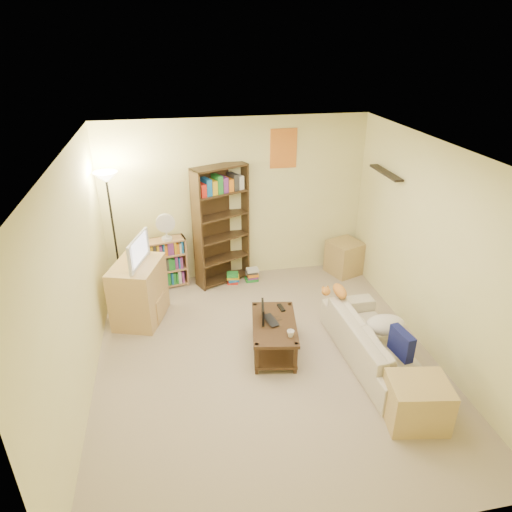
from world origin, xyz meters
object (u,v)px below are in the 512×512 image
object	(u,v)px
coffee_table	(274,333)
tall_bookshelf	(221,223)
sofa	(376,341)
tabby_cat	(337,291)
side_table	(345,257)
short_bookshelf	(166,263)
laptop	(274,320)
end_cabinet	(417,402)
mug	(291,334)
tv_stand	(139,292)
desk_fan	(166,226)
television	(134,251)
floor_lamp	(109,200)

from	to	relation	value
coffee_table	tall_bookshelf	xyz separation A→B (m)	(-0.39, 1.91, 0.71)
sofa	tabby_cat	size ratio (longest dim) A/B	4.42
tabby_cat	side_table	xyz separation A→B (m)	(0.71, 1.51, -0.32)
coffee_table	short_bookshelf	xyz separation A→B (m)	(-1.25, 1.91, 0.12)
laptop	tall_bookshelf	bearing A→B (deg)	1.49
coffee_table	end_cabinet	bearing A→B (deg)	-40.69
mug	side_table	world-z (taller)	side_table
mug	tv_stand	size ratio (longest dim) A/B	0.12
coffee_table	desk_fan	xyz separation A→B (m)	(-1.21, 1.86, 0.75)
tv_stand	tabby_cat	bearing A→B (deg)	1.26
mug	television	bearing A→B (deg)	142.08
short_bookshelf	desk_fan	xyz separation A→B (m)	(0.04, -0.04, 0.63)
tv_stand	desk_fan	size ratio (longest dim) A/B	2.01
television	desk_fan	world-z (taller)	television
laptop	tall_bookshelf	distance (m)	1.98
coffee_table	floor_lamp	world-z (taller)	floor_lamp
coffee_table	side_table	bearing A→B (deg)	58.08
sofa	coffee_table	size ratio (longest dim) A/B	1.78
tv_stand	side_table	world-z (taller)	tv_stand
tv_stand	coffee_table	bearing A→B (deg)	-14.86
mug	short_bookshelf	world-z (taller)	short_bookshelf
television	short_bookshelf	distance (m)	1.13
sofa	desk_fan	xyz separation A→B (m)	(-2.36, 2.25, 0.76)
television	tall_bookshelf	xyz separation A→B (m)	(1.24, 0.85, -0.06)
television	end_cabinet	size ratio (longest dim) A/B	1.15
mug	floor_lamp	world-z (taller)	floor_lamp
tv_stand	floor_lamp	xyz separation A→B (m)	(-0.29, 0.65, 1.10)
coffee_table	mug	world-z (taller)	mug
television	side_table	xyz separation A→B (m)	(3.23, 0.75, -0.77)
tv_stand	short_bookshelf	distance (m)	0.93
short_bookshelf	desk_fan	bearing A→B (deg)	-55.05
tabby_cat	side_table	distance (m)	1.70
mug	tv_stand	xyz separation A→B (m)	(-1.75, 1.36, -0.04)
coffee_table	floor_lamp	distance (m)	2.86
television	end_cabinet	xyz separation A→B (m)	(2.77, -2.43, -0.79)
tabby_cat	end_cabinet	distance (m)	1.72
coffee_table	desk_fan	bearing A→B (deg)	132.56
tv_stand	side_table	xyz separation A→B (m)	(3.23, 0.75, -0.15)
coffee_table	desk_fan	size ratio (longest dim) A/B	2.42
tall_bookshelf	short_bookshelf	distance (m)	1.05
tv_stand	short_bookshelf	bearing A→B (deg)	84.25
tv_stand	desk_fan	xyz separation A→B (m)	(0.42, 0.81, 0.60)
tall_bookshelf	short_bookshelf	size ratio (longest dim) A/B	2.36
tall_bookshelf	side_table	size ratio (longest dim) A/B	3.42
short_bookshelf	end_cabinet	bearing A→B (deg)	-65.15
tall_bookshelf	side_table	xyz separation A→B (m)	(1.98, -0.10, -0.71)
short_bookshelf	end_cabinet	size ratio (longest dim) A/B	1.34
tabby_cat	end_cabinet	size ratio (longest dim) A/B	0.70
tabby_cat	end_cabinet	world-z (taller)	tabby_cat
tall_bookshelf	end_cabinet	xyz separation A→B (m)	(1.53, -3.28, -0.74)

